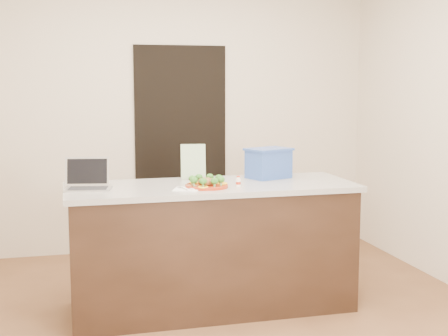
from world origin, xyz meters
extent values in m
plane|color=brown|center=(0.00, 0.00, 0.00)|extent=(4.00, 4.00, 0.00)
plane|color=beige|center=(0.00, 2.00, 1.35)|extent=(4.00, 0.00, 4.00)
plane|color=beige|center=(0.00, -2.00, 1.35)|extent=(4.00, 0.00, 4.00)
cube|color=black|center=(0.10, 1.98, 1.00)|extent=(0.90, 0.02, 2.00)
cube|color=black|center=(0.00, 0.25, 0.44)|extent=(2.00, 0.70, 0.88)
cube|color=beige|center=(0.00, 0.25, 0.90)|extent=(2.06, 0.76, 0.04)
cylinder|color=maroon|center=(-0.06, 0.12, 0.93)|extent=(0.30, 0.30, 0.02)
torus|color=maroon|center=(-0.06, 0.12, 0.94)|extent=(0.30, 0.30, 0.01)
sphere|color=brown|center=(-0.06, 0.12, 0.96)|extent=(0.04, 0.04, 0.04)
sphere|color=brown|center=(-0.07, 0.09, 0.96)|extent=(0.04, 0.04, 0.04)
sphere|color=brown|center=(-0.05, 0.09, 0.96)|extent=(0.04, 0.04, 0.04)
sphere|color=brown|center=(-0.03, 0.11, 0.96)|extent=(0.04, 0.04, 0.04)
sphere|color=brown|center=(-0.03, 0.14, 0.96)|extent=(0.04, 0.04, 0.04)
sphere|color=brown|center=(-0.04, 0.16, 0.96)|extent=(0.04, 0.04, 0.04)
sphere|color=brown|center=(-0.07, 0.16, 0.96)|extent=(0.04, 0.04, 0.04)
sphere|color=brown|center=(-0.09, 0.15, 0.96)|extent=(0.04, 0.04, 0.04)
sphere|color=brown|center=(-0.10, 0.13, 0.96)|extent=(0.04, 0.04, 0.04)
ellipsoid|color=#205316|center=(-0.10, 0.22, 0.98)|extent=(0.05, 0.05, 0.04)
ellipsoid|color=#205316|center=(-0.15, 0.17, 0.98)|extent=(0.05, 0.05, 0.04)
ellipsoid|color=#205316|center=(-0.16, 0.09, 0.98)|extent=(0.05, 0.05, 0.04)
ellipsoid|color=#205316|center=(-0.11, 0.03, 0.98)|extent=(0.05, 0.05, 0.04)
ellipsoid|color=#205316|center=(-0.03, 0.03, 0.98)|extent=(0.05, 0.05, 0.04)
ellipsoid|color=#205316|center=(0.03, 0.08, 0.98)|extent=(0.05, 0.05, 0.04)
ellipsoid|color=#205316|center=(0.03, 0.16, 0.98)|extent=(0.05, 0.05, 0.04)
ellipsoid|color=#205316|center=(-0.02, 0.22, 0.98)|extent=(0.05, 0.05, 0.04)
torus|color=yellow|center=(-0.13, 0.22, 0.94)|extent=(0.07, 0.07, 0.01)
torus|color=yellow|center=(-0.11, 0.02, 0.94)|extent=(0.07, 0.07, 0.01)
torus|color=yellow|center=(0.05, 0.14, 0.94)|extent=(0.07, 0.07, 0.01)
cube|color=silver|center=(-0.22, 0.07, 0.92)|extent=(0.22, 0.22, 0.01)
cube|color=silver|center=(-0.24, 0.05, 0.93)|extent=(0.03, 0.12, 0.00)
cube|color=silver|center=(-0.24, 0.11, 0.93)|extent=(0.04, 0.05, 0.00)
cube|color=white|center=(-0.19, 0.03, 0.93)|extent=(0.02, 0.08, 0.01)
cube|color=silver|center=(-0.19, 0.11, 0.93)|extent=(0.02, 0.10, 0.00)
cylinder|color=white|center=(0.16, 0.11, 0.95)|extent=(0.03, 0.03, 0.05)
cylinder|color=white|center=(0.16, 0.11, 0.98)|extent=(0.02, 0.02, 0.01)
cylinder|color=red|center=(0.16, 0.11, 0.99)|extent=(0.03, 0.03, 0.01)
cylinder|color=red|center=(0.16, 0.11, 0.94)|extent=(0.04, 0.04, 0.02)
cube|color=#BBBCC0|center=(-0.86, 0.23, 0.93)|extent=(0.33, 0.26, 0.01)
cube|color=#BBBCC0|center=(-0.86, 0.33, 1.03)|extent=(0.30, 0.11, 0.20)
cube|color=black|center=(-0.86, 0.32, 1.03)|extent=(0.28, 0.09, 0.17)
cube|color=black|center=(-0.86, 0.22, 0.93)|extent=(0.28, 0.19, 0.00)
cube|color=silver|center=(-0.08, 0.52, 1.05)|extent=(0.19, 0.07, 0.26)
cube|color=#2A4A99|center=(0.49, 0.43, 1.03)|extent=(0.36, 0.31, 0.21)
cube|color=#2A4A99|center=(0.49, 0.43, 1.14)|extent=(0.38, 0.33, 0.02)
cube|color=#33200F|center=(0.10, 0.86, 0.40)|extent=(0.47, 0.47, 0.04)
cube|color=#33200F|center=(0.10, 1.03, 0.63)|extent=(0.36, 0.15, 0.42)
cylinder|color=#33200F|center=(-0.06, 0.70, 0.20)|extent=(0.03, 0.03, 0.40)
cylinder|color=#33200F|center=(0.25, 0.70, 0.20)|extent=(0.03, 0.03, 0.40)
cylinder|color=#33200F|center=(-0.06, 1.02, 0.20)|extent=(0.03, 0.03, 0.40)
cylinder|color=#33200F|center=(0.25, 1.02, 0.20)|extent=(0.03, 0.03, 0.40)
camera|label=1|loc=(-1.01, -4.03, 1.64)|focal=50.00mm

